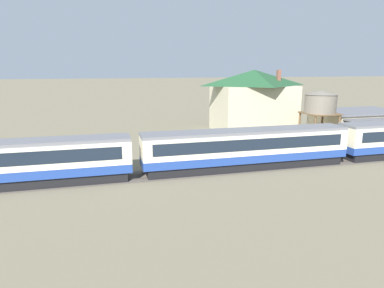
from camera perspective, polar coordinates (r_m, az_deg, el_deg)
The scene contains 5 objects.
passenger_train at distance 35.49m, azimuth 9.50°, elevation -0.47°, with size 111.93×3.20×4.05m.
railway_track at distance 37.83m, azimuth 14.92°, elevation -3.41°, with size 171.97×3.60×0.04m.
station_building at distance 56.85m, azimuth 25.79°, elevation 3.11°, with size 12.77×9.81×3.94m.
station_house_dark_green_roof at distance 56.99m, azimuth 10.17°, elevation 7.30°, with size 13.02×9.76×9.82m.
water_tower at distance 48.98m, azimuth 20.63°, elevation 6.44°, with size 4.32×4.32×7.19m.
Camera 1 is at (-46.86, -31.00, 10.23)m, focal length 32.00 mm.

